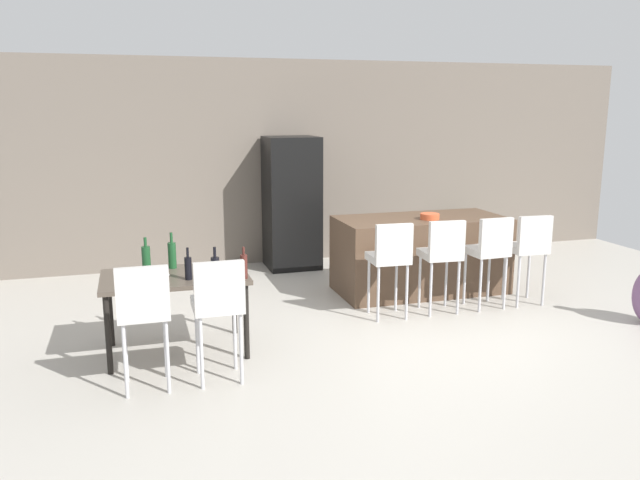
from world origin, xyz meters
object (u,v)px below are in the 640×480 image
Objects in this scene: dining_table at (175,283)px; dining_chair_near at (143,307)px; wine_bottle_middle at (172,255)px; bar_chair_left at (390,255)px; wine_bottle_near at (146,259)px; fruit_bowl at (430,216)px; wine_glass_right at (218,264)px; bar_chair_middle at (442,251)px; dining_chair_far at (218,301)px; wine_bottle_left at (188,268)px; wine_glass_end at (165,271)px; bar_chair_right at (490,248)px; refrigerator at (292,203)px; bar_chair_far at (529,245)px; potted_plant at (465,234)px; wine_bottle_far at (244,266)px; wine_bottle_inner at (215,269)px; kitchen_island at (420,254)px.

dining_chair_near is at bearing -110.89° from dining_table.
wine_bottle_middle is (0.00, 0.26, 0.20)m from dining_table.
dining_chair_near is at bearing -156.63° from bar_chair_left.
wine_bottle_near is 1.43× the size of fruit_bowl.
bar_chair_left is at bearing 15.69° from wine_glass_right.
wine_bottle_middle is (-2.87, -0.07, 0.17)m from bar_chair_middle.
wine_bottle_left is at bearing 107.58° from dining_chair_far.
wine_bottle_middle is 1.97× the size of wine_glass_end.
refrigerator reaches higher than bar_chair_right.
bar_chair_right is 1.00× the size of dining_chair_far.
bar_chair_right is 3.91m from dining_chair_near.
dining_chair_far is at bearing -69.12° from dining_table.
bar_chair_middle is at bearing 1.47° from wine_bottle_middle.
wine_bottle_middle is (-3.46, -0.07, 0.17)m from bar_chair_right.
bar_chair_right is at bearing 2.35° from wine_bottle_near.
fruit_bowl is at bearing 19.02° from dining_table.
bar_chair_middle is at bearing 10.89° from wine_bottle_left.
bar_chair_middle is at bearing 19.22° from dining_chair_near.
dining_table is (-2.87, -0.34, -0.03)m from bar_chair_middle.
bar_chair_far is at bearing -0.00° from bar_chair_middle.
bar_chair_right is at bearing -114.15° from potted_plant.
wine_bottle_far reaches higher than wine_glass_end.
bar_chair_middle is at bearing 179.99° from bar_chair_right.
bar_chair_far is at bearing 4.87° from dining_table.
bar_chair_middle is 2.71m from refrigerator.
fruit_bowl is (-0.89, 0.72, 0.26)m from bar_chair_far.
wine_glass_end is at bearing 129.77° from dining_chair_far.
bar_chair_left is 2.45m from wine_glass_end.
bar_chair_left is at bearing 29.26° from dining_chair_far.
bar_chair_far is (1.09, -0.00, 0.00)m from bar_chair_middle.
bar_chair_far is at bearing 1.07° from wine_bottle_middle.
wine_bottle_inner reaches higher than potted_plant.
wine_bottle_middle is (-0.33, 0.59, 0.01)m from wine_bottle_inner.
bar_chair_far reaches higher than kitchen_island.
bar_chair_right and dining_chair_far have the same top height.
wine_bottle_middle is (-0.11, 0.46, 0.02)m from wine_bottle_left.
wine_glass_right is 2.97m from fruit_bowl.
dining_chair_near reaches higher than potted_plant.
bar_chair_middle reaches higher than wine_glass_end.
dining_table is at bearing -174.42° from bar_chair_right.
bar_chair_left and dining_chair_far have the same top height.
bar_chair_left reaches higher than dining_table.
bar_chair_middle is 6.03× the size of wine_glass_end.
wine_bottle_middle is at bearing 74.02° from dining_chair_near.
dining_chair_near is 6.03× the size of wine_glass_right.
potted_plant is (4.80, 2.62, -0.55)m from wine_bottle_near.
bar_chair_right is 3.40× the size of wine_bottle_inner.
dining_chair_far is at bearing -144.37° from kitchen_island.
bar_chair_middle is at bearing -66.86° from refrigerator.
wine_bottle_middle is 0.59m from wine_glass_right.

